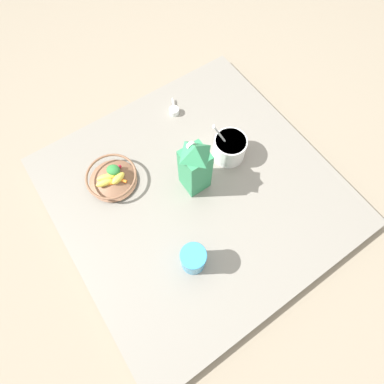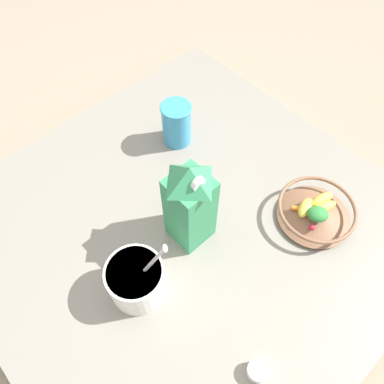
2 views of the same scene
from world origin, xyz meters
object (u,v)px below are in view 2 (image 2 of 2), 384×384
Objects in this scene: fruit_bowl at (316,211)px; milk_carton at (190,204)px; yogurt_tub at (136,279)px; drinking_cup at (177,123)px.

milk_carton is (-0.27, 0.19, 0.11)m from fruit_bowl.
yogurt_tub is 1.52× the size of drinking_cup.
milk_carton is 0.21m from yogurt_tub.
drinking_cup is at bearing 37.62° from yogurt_tub.
milk_carton reaches higher than yogurt_tub.
drinking_cup is at bearing 54.57° from milk_carton.
milk_carton is at bearing -125.43° from drinking_cup.
yogurt_tub is (-0.19, -0.03, -0.08)m from milk_carton.
yogurt_tub reaches higher than drinking_cup.
fruit_bowl is 0.99× the size of yogurt_tub.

